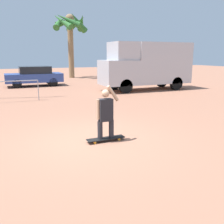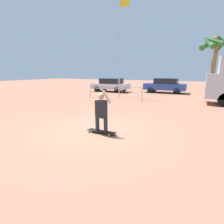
# 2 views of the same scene
# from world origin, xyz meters

# --- Properties ---
(ground_plane) EXTENTS (80.00, 80.00, 0.00)m
(ground_plane) POSITION_xyz_m (0.00, 0.00, 0.00)
(ground_plane) COLOR #A36B51
(skateboard) EXTENTS (1.08, 0.26, 0.09)m
(skateboard) POSITION_xyz_m (0.36, -0.23, 0.08)
(skateboard) COLOR black
(skateboard) RESTS_ON ground_plane
(person_skateboarder) EXTENTS (0.65, 0.22, 1.47)m
(person_skateboarder) POSITION_xyz_m (0.36, -0.23, 0.84)
(person_skateboarder) COLOR #28282D
(person_skateboarder) RESTS_ON skateboard
(camper_van) EXTENTS (6.23, 2.01, 3.14)m
(camper_van) POSITION_xyz_m (6.90, 8.38, 1.71)
(camper_van) COLOR black
(camper_van) RESTS_ON ground_plane
(parked_car_blue) EXTENTS (4.16, 1.87, 1.50)m
(parked_car_blue) POSITION_xyz_m (0.07, 13.56, 0.79)
(parked_car_blue) COLOR black
(parked_car_blue) RESTS_ON ground_plane
(palm_tree_near_van) EXTENTS (3.76, 3.70, 6.42)m
(palm_tree_near_van) POSITION_xyz_m (4.54, 19.45, 5.06)
(palm_tree_near_van) COLOR #8E704C
(palm_tree_near_van) RESTS_ON ground_plane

